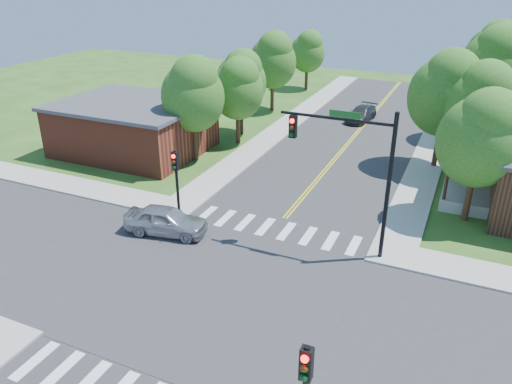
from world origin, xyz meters
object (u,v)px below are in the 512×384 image
at_px(signal_pole_nw, 176,171).
at_px(car_silver, 166,221).
at_px(car_dgrey, 361,114).
at_px(signal_mast_ne, 353,159).
at_px(signal_pole_se, 305,380).

height_order(signal_pole_nw, car_silver, signal_pole_nw).
bearing_deg(car_dgrey, signal_mast_ne, -70.93).
bearing_deg(signal_pole_nw, car_silver, -74.93).
height_order(car_silver, car_dgrey, car_silver).
relative_size(signal_pole_se, signal_pole_nw, 1.00).
xyz_separation_m(signal_pole_se, car_dgrey, (-6.14, 33.25, -2.04)).
xyz_separation_m(signal_mast_ne, signal_pole_nw, (-9.51, -0.01, -2.19)).
height_order(signal_mast_ne, signal_pole_se, signal_mast_ne).
bearing_deg(car_silver, signal_mast_ne, -86.54).
xyz_separation_m(signal_mast_ne, car_dgrey, (-4.46, 22.04, -4.23)).
bearing_deg(signal_mast_ne, signal_pole_nw, -179.93).
distance_m(signal_mast_ne, car_dgrey, 22.88).
bearing_deg(car_dgrey, car_silver, -92.92).
distance_m(car_silver, car_dgrey, 24.55).
bearing_deg(car_dgrey, signal_pole_se, -71.89).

